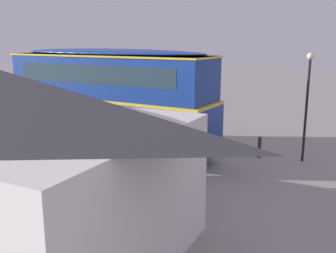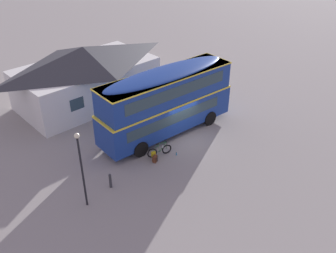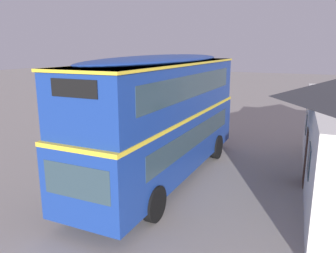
% 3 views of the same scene
% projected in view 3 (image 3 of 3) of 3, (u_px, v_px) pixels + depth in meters
% --- Properties ---
extents(ground_plane, '(120.00, 120.00, 0.00)m').
position_uv_depth(ground_plane, '(128.00, 176.00, 13.34)').
color(ground_plane, gray).
extents(double_decker_bus, '(10.30, 2.82, 4.79)m').
position_uv_depth(double_decker_bus, '(164.00, 112.00, 12.56)').
color(double_decker_bus, black).
rests_on(double_decker_bus, ground).
extents(touring_bicycle, '(1.68, 0.62, 0.99)m').
position_uv_depth(touring_bicycle, '(148.00, 148.00, 15.84)').
color(touring_bicycle, black).
rests_on(touring_bicycle, ground).
extents(backpack_on_ground, '(0.38, 0.36, 0.52)m').
position_uv_depth(backpack_on_ground, '(147.00, 145.00, 16.56)').
color(backpack_on_ground, '#592D19').
rests_on(backpack_on_ground, ground).
extents(water_bottle_blue_sports, '(0.07, 0.07, 0.24)m').
position_uv_depth(water_bottle_blue_sports, '(126.00, 156.00, 15.38)').
color(water_bottle_blue_sports, '#338CBF').
rests_on(water_bottle_blue_sports, ground).
extents(street_lamp, '(0.28, 0.28, 4.65)m').
position_uv_depth(street_lamp, '(176.00, 83.00, 20.92)').
color(street_lamp, black).
rests_on(street_lamp, ground).
extents(kerb_bollard, '(0.16, 0.16, 0.97)m').
position_uv_depth(kerb_bollard, '(171.00, 126.00, 19.72)').
color(kerb_bollard, '#333338').
rests_on(kerb_bollard, ground).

